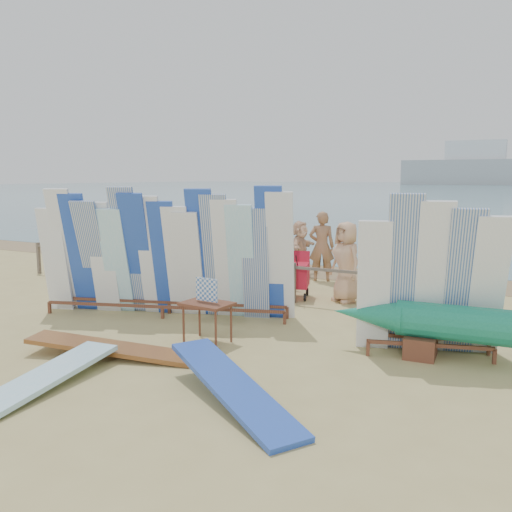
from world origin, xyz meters
The scene contains 22 objects.
ground centered at (0.00, 0.00, 0.00)m, with size 160.00×160.00×0.00m, color tan.
ocean centered at (0.00, 128.00, 0.00)m, with size 320.00×240.00×0.02m, color slate.
wet_sand_strip centered at (0.00, 7.20, 0.00)m, with size 40.00×2.60×0.01m, color olive.
distant_ship centered at (-12.00, 180.00, 5.31)m, with size 45.00×8.00×14.00m.
fence centered at (0.00, 3.00, 0.63)m, with size 12.08×0.08×0.90m.
main_surfboard_rack centered at (0.18, 0.78, 1.17)m, with size 5.11×2.15×2.62m.
side_surfboard_rack centered at (5.30, 0.70, 1.15)m, with size 2.28×1.21×2.54m.
vendor_table centered at (1.85, -0.30, 0.37)m, with size 0.88×0.66×1.10m.
flat_board_c centered at (0.93, -1.61, 0.00)m, with size 0.56×2.70×0.07m, color brown.
flat_board_d centered at (3.47, -2.27, 0.00)m, with size 0.56×2.70×0.07m, color #2449B6.
flat_board_b centered at (1.02, -3.14, 0.00)m, with size 0.56×2.70×0.07m, color #92D1E9.
beach_chair_left centered at (1.22, 4.08, 0.26)m, with size 0.63×0.64×0.88m.
beach_chair_right centered at (0.28, 3.85, 0.24)m, with size 0.73×0.74×0.83m.
stroller centered at (1.90, 3.51, 0.42)m, with size 0.73×0.89×1.06m.
beachgoer_6 centered at (2.97, 3.65, 0.90)m, with size 0.88×0.42×1.80m, color tan.
beachgoer_11 centered at (-4.71, 6.75, 0.85)m, with size 1.58×0.51×1.70m, color beige.
beachgoer_2 centered at (-2.08, 4.92, 0.79)m, with size 0.77×0.37×1.58m, color beige.
beachgoer_0 centered at (-4.56, 3.91, 0.95)m, with size 0.93×0.44×1.90m, color tan.
beachgoer_1 centered at (-5.01, 4.24, 0.83)m, with size 0.60×0.33×1.65m, color #8C6042.
beachgoer_5 centered at (0.79, 6.22, 0.77)m, with size 1.43×0.46×1.55m, color beige.
beachgoer_7 centered at (1.63, 5.71, 0.93)m, with size 0.68×0.37×1.87m, color #8C6042.
beachgoer_4 centered at (-1.67, 4.09, 0.93)m, with size 1.08×0.47×1.85m, color #8C6042.
Camera 1 is at (6.66, -7.79, 2.78)m, focal length 38.00 mm.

